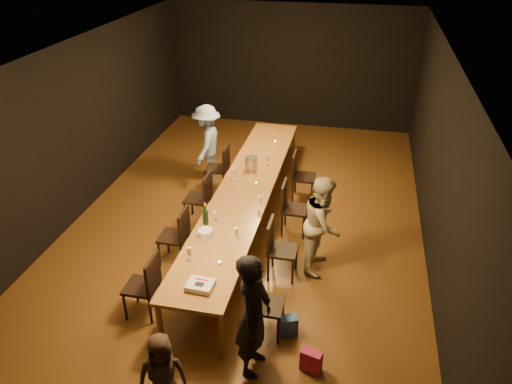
% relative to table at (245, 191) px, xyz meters
% --- Properties ---
extents(ground, '(10.00, 10.00, 0.00)m').
position_rel_table_xyz_m(ground, '(0.00, 0.00, -0.70)').
color(ground, '#482C12').
rests_on(ground, ground).
extents(room_shell, '(6.04, 10.04, 3.02)m').
position_rel_table_xyz_m(room_shell, '(0.00, 0.00, 1.38)').
color(room_shell, black).
rests_on(room_shell, ground).
extents(table, '(0.90, 6.00, 0.75)m').
position_rel_table_xyz_m(table, '(0.00, 0.00, 0.00)').
color(table, brown).
rests_on(table, ground).
extents(chair_right_0, '(0.42, 0.42, 0.93)m').
position_rel_table_xyz_m(chair_right_0, '(0.85, -2.40, -0.24)').
color(chair_right_0, black).
rests_on(chair_right_0, ground).
extents(chair_right_1, '(0.42, 0.42, 0.93)m').
position_rel_table_xyz_m(chair_right_1, '(0.85, -1.20, -0.24)').
color(chair_right_1, black).
rests_on(chair_right_1, ground).
extents(chair_right_2, '(0.42, 0.42, 0.93)m').
position_rel_table_xyz_m(chair_right_2, '(0.85, 0.00, -0.24)').
color(chair_right_2, black).
rests_on(chair_right_2, ground).
extents(chair_right_3, '(0.42, 0.42, 0.93)m').
position_rel_table_xyz_m(chair_right_3, '(0.85, 1.20, -0.24)').
color(chair_right_3, black).
rests_on(chair_right_3, ground).
extents(chair_left_0, '(0.42, 0.42, 0.93)m').
position_rel_table_xyz_m(chair_left_0, '(-0.85, -2.40, -0.24)').
color(chair_left_0, black).
rests_on(chair_left_0, ground).
extents(chair_left_1, '(0.42, 0.42, 0.93)m').
position_rel_table_xyz_m(chair_left_1, '(-0.85, -1.20, -0.24)').
color(chair_left_1, black).
rests_on(chair_left_1, ground).
extents(chair_left_2, '(0.42, 0.42, 0.93)m').
position_rel_table_xyz_m(chair_left_2, '(-0.85, 0.00, -0.24)').
color(chair_left_2, black).
rests_on(chair_left_2, ground).
extents(chair_left_3, '(0.42, 0.42, 0.93)m').
position_rel_table_xyz_m(chair_left_3, '(-0.85, 1.20, -0.24)').
color(chair_left_3, black).
rests_on(chair_left_3, ground).
extents(woman_birthday, '(0.43, 0.61, 1.61)m').
position_rel_table_xyz_m(woman_birthday, '(0.81, -2.99, 0.10)').
color(woman_birthday, black).
rests_on(woman_birthday, ground).
extents(woman_tan, '(0.66, 0.81, 1.53)m').
position_rel_table_xyz_m(woman_tan, '(1.38, -0.85, 0.06)').
color(woman_tan, beige).
rests_on(woman_tan, ground).
extents(man_blue, '(0.59, 1.01, 1.55)m').
position_rel_table_xyz_m(man_blue, '(-1.17, 1.65, 0.07)').
color(man_blue, '#89A7D4').
rests_on(man_blue, ground).
extents(child, '(0.61, 0.50, 1.07)m').
position_rel_table_xyz_m(child, '(0.00, -3.78, -0.17)').
color(child, '#3B2A21').
rests_on(child, ground).
extents(gift_bag_red, '(0.27, 0.19, 0.29)m').
position_rel_table_xyz_m(gift_bag_red, '(1.48, -2.90, -0.56)').
color(gift_bag_red, '#B71B54').
rests_on(gift_bag_red, ground).
extents(gift_bag_blue, '(0.26, 0.23, 0.28)m').
position_rel_table_xyz_m(gift_bag_blue, '(1.13, -2.38, -0.56)').
color(gift_bag_blue, '#224C93').
rests_on(gift_bag_blue, ground).
extents(birthday_cake, '(0.34, 0.28, 0.08)m').
position_rel_table_xyz_m(birthday_cake, '(0.05, -2.60, 0.09)').
color(birthday_cake, white).
rests_on(birthday_cake, table).
extents(plate_stack, '(0.22, 0.22, 0.12)m').
position_rel_table_xyz_m(plate_stack, '(-0.22, -1.53, 0.11)').
color(plate_stack, white).
rests_on(plate_stack, table).
extents(champagne_bottle, '(0.11, 0.11, 0.35)m').
position_rel_table_xyz_m(champagne_bottle, '(-0.32, -1.19, 0.23)').
color(champagne_bottle, black).
rests_on(champagne_bottle, table).
extents(ice_bucket, '(0.23, 0.23, 0.25)m').
position_rel_table_xyz_m(ice_bucket, '(-0.05, 0.71, 0.17)').
color(ice_bucket, '#AAAAAF').
rests_on(ice_bucket, table).
extents(wineglass_0, '(0.06, 0.06, 0.21)m').
position_rel_table_xyz_m(wineglass_0, '(-0.25, -2.09, 0.15)').
color(wineglass_0, beige).
rests_on(wineglass_0, table).
extents(wineglass_1, '(0.06, 0.06, 0.21)m').
position_rel_table_xyz_m(wineglass_1, '(0.23, -1.51, 0.15)').
color(wineglass_1, beige).
rests_on(wineglass_1, table).
extents(wineglass_2, '(0.06, 0.06, 0.21)m').
position_rel_table_xyz_m(wineglass_2, '(-0.18, -1.15, 0.15)').
color(wineglass_2, silver).
rests_on(wineglass_2, table).
extents(wineglass_3, '(0.06, 0.06, 0.21)m').
position_rel_table_xyz_m(wineglass_3, '(0.37, -0.57, 0.15)').
color(wineglass_3, beige).
rests_on(wineglass_3, table).
extents(wineglass_4, '(0.06, 0.06, 0.21)m').
position_rel_table_xyz_m(wineglass_4, '(-0.27, 0.29, 0.15)').
color(wineglass_4, silver).
rests_on(wineglass_4, table).
extents(wineglass_5, '(0.06, 0.06, 0.21)m').
position_rel_table_xyz_m(wineglass_5, '(0.18, 1.00, 0.15)').
color(wineglass_5, silver).
rests_on(wineglass_5, table).
extents(tealight_near, '(0.05, 0.05, 0.03)m').
position_rel_table_xyz_m(tealight_near, '(0.15, -2.08, 0.06)').
color(tealight_near, '#B2B7B2').
rests_on(tealight_near, table).
extents(tealight_mid, '(0.05, 0.05, 0.03)m').
position_rel_table_xyz_m(tealight_mid, '(0.15, 0.19, 0.06)').
color(tealight_mid, '#B2B7B2').
rests_on(tealight_mid, table).
extents(tealight_far, '(0.05, 0.05, 0.03)m').
position_rel_table_xyz_m(tealight_far, '(0.15, 1.99, 0.06)').
color(tealight_far, '#B2B7B2').
rests_on(tealight_far, table).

